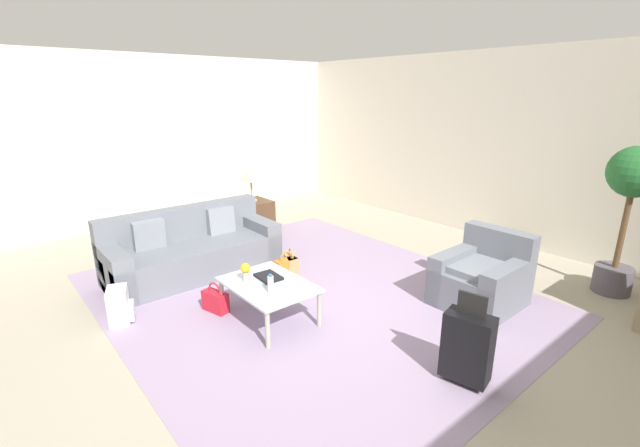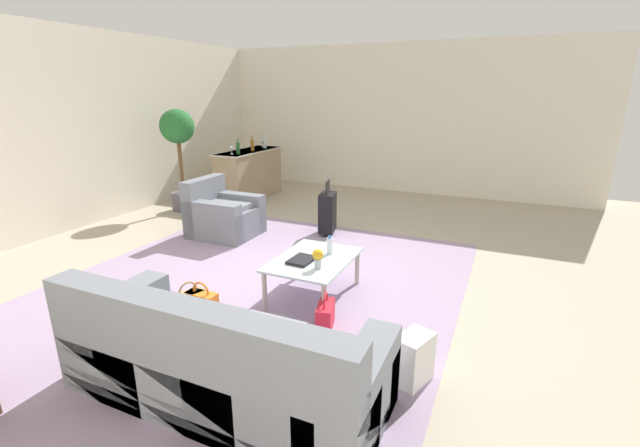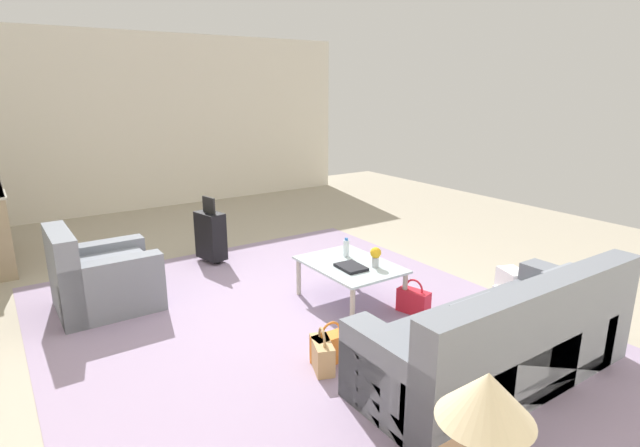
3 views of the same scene
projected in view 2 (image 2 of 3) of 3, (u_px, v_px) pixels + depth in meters
ground_plane at (291, 274)px, 5.21m from camera, size 12.00×12.00×0.00m
wall_back at (47, 132)px, 6.34m from camera, size 10.24×0.12×3.10m
wall_right at (400, 120)px, 9.15m from camera, size 0.12×8.00×3.10m
area_rug at (249, 291)px, 4.76m from camera, size 5.20×4.40×0.01m
couch at (217, 366)px, 2.97m from camera, size 0.91×2.30×0.89m
armchair at (222, 216)px, 6.56m from camera, size 0.86×0.95×0.87m
coffee_table at (314, 263)px, 4.55m from camera, size 1.05×0.76×0.43m
water_bottle at (330, 246)px, 4.64m from camera, size 0.06×0.06×0.20m
coffee_table_book at (302, 260)px, 4.46m from camera, size 0.31×0.24×0.03m
flower_vase at (318, 257)px, 4.25m from camera, size 0.11×0.11×0.21m
bar_console at (249, 174)px, 8.78m from camera, size 1.69×0.61×0.99m
wine_glass_leftmost at (231, 149)px, 8.09m from camera, size 0.08×0.08×0.15m
wine_glass_left_of_centre at (262, 142)px, 9.11m from camera, size 0.08×0.08×0.15m
wine_bottle_green at (238, 148)px, 8.11m from camera, size 0.07×0.07×0.30m
wine_bottle_amber at (252, 145)px, 8.55m from camera, size 0.07×0.07×0.30m
wine_bottle_clear at (265, 142)px, 8.97m from camera, size 0.07×0.07×0.30m
suitcase_black at (328, 212)px, 6.57m from camera, size 0.44×0.30×0.85m
handbag_orange at (202, 303)px, 4.22m from camera, size 0.14×0.32×0.36m
handbag_red at (325, 315)px, 4.00m from camera, size 0.35×0.22×0.36m
handbag_tan at (189, 303)px, 4.23m from camera, size 0.35×0.25×0.36m
backpack_white at (412, 359)px, 3.23m from camera, size 0.35×0.32×0.40m
potted_ficus at (179, 144)px, 7.67m from camera, size 0.61×0.61×1.84m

